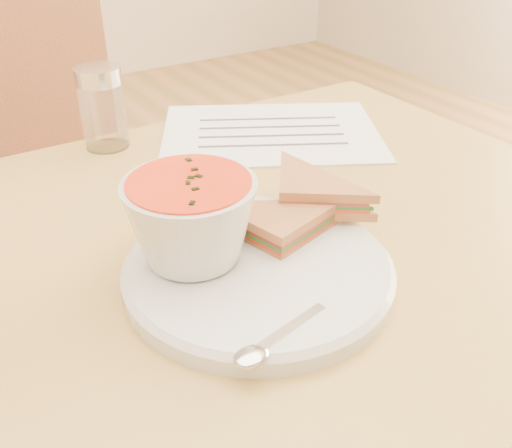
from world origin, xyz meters
TOP-DOWN VIEW (x-y plane):
  - chair_far at (-0.07, 0.49)m, footprint 0.48×0.48m
  - plate at (0.00, -0.09)m, footprint 0.32×0.32m
  - soup_bowl at (-0.05, -0.05)m, footprint 0.16×0.16m
  - sandwich_half_a at (0.02, -0.10)m, footprint 0.13×0.13m
  - sandwich_half_b at (0.06, -0.04)m, footprint 0.15×0.15m
  - spoon at (-0.03, -0.18)m, footprint 0.16×0.06m
  - paper_menu at (0.22, 0.22)m, footprint 0.41×0.38m
  - condiment_shaker at (-0.01, 0.31)m, footprint 0.07×0.07m

SIDE VIEW (x-z plane):
  - chair_far at x=-0.07m, z-range 0.00..0.98m
  - paper_menu at x=0.22m, z-range 0.75..0.75m
  - plate at x=0.00m, z-range 0.75..0.77m
  - spoon at x=-0.03m, z-range 0.77..0.78m
  - sandwich_half_a at x=0.02m, z-range 0.77..0.80m
  - sandwich_half_b at x=0.06m, z-range 0.78..0.81m
  - condiment_shaker at x=-0.01m, z-range 0.75..0.87m
  - soup_bowl at x=-0.05m, z-range 0.77..0.85m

